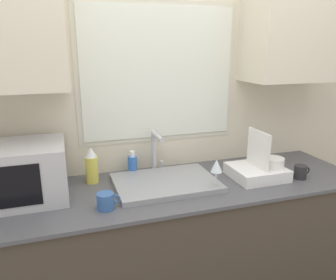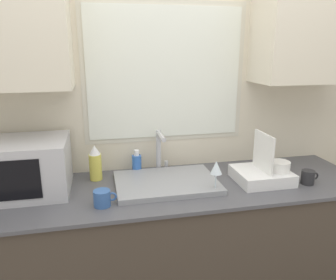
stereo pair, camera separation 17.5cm
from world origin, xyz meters
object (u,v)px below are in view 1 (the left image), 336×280
dish_rack (259,169)px  wine_glass (216,167)px  soap_bottle (133,164)px  faucet (156,148)px  spray_bottle (92,166)px  microwave (18,172)px  mug_near_sink (106,201)px

dish_rack → wine_glass: 0.36m
dish_rack → soap_bottle: size_ratio=2.05×
faucet → spray_bottle: size_ratio=1.25×
spray_bottle → faucet: bearing=5.9°
spray_bottle → wine_glass: 0.71m
faucet → wine_glass: size_ratio=1.45×
microwave → dish_rack: bearing=-6.0°
microwave → mug_near_sink: (0.40, -0.26, -0.10)m
microwave → wine_glass: 1.03m
faucet → dish_rack: 0.64m
spray_bottle → soap_bottle: spray_bottle is taller
dish_rack → mug_near_sink: bearing=-172.8°
mug_near_sink → dish_rack: bearing=7.2°
spray_bottle → mug_near_sink: 0.36m
dish_rack → mug_near_sink: (-0.93, -0.12, -0.01)m
dish_rack → microwave: bearing=174.0°
faucet → microwave: size_ratio=0.56×
faucet → wine_glass: faucet is taller
mug_near_sink → wine_glass: bearing=2.3°
microwave → mug_near_sink: microwave is taller
faucet → soap_bottle: (-0.15, 0.01, -0.09)m
soap_bottle → microwave: bearing=-166.3°
spray_bottle → mug_near_sink: spray_bottle is taller
microwave → wine_glass: (1.00, -0.23, -0.01)m
microwave → spray_bottle: bearing=14.6°
mug_near_sink → soap_bottle: bearing=61.7°
faucet → mug_near_sink: size_ratio=2.30×
microwave → spray_bottle: size_ratio=2.23×
faucet → dish_rack: dish_rack is taller
spray_bottle → mug_near_sink: (0.03, -0.36, -0.06)m
spray_bottle → wine_glass: size_ratio=1.16×
soap_bottle → dish_rack: bearing=-22.4°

